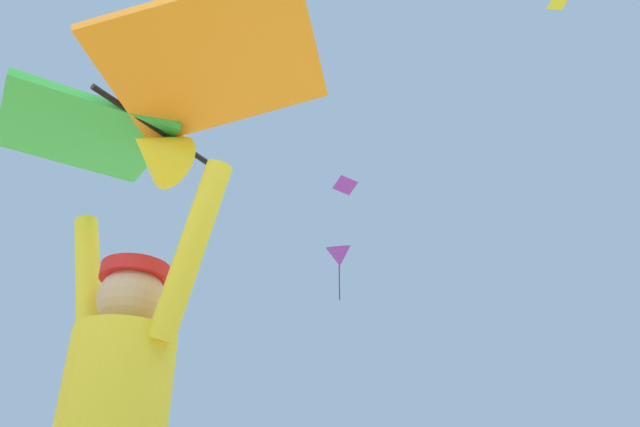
{
  "coord_description": "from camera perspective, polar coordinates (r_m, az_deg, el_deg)",
  "views": [
    {
      "loc": [
        1.22,
        -1.19,
        0.7
      ],
      "look_at": [
        -0.19,
        1.97,
        2.65
      ],
      "focal_mm": 35.25,
      "sensor_mm": 36.0,
      "label": 1
    }
  ],
  "objects": [
    {
      "name": "held_stunt_kite",
      "position": [
        2.58,
        -15.49,
        8.54
      ],
      "size": [
        1.67,
        1.01,
        0.39
      ],
      "color": "black"
    },
    {
      "name": "distant_kite_purple_far_center",
      "position": [
        28.82,
        2.3,
        2.61
      ],
      "size": [
        0.96,
        0.96,
        0.43
      ],
      "color": "purple"
    },
    {
      "name": "distant_kite_yellow_mid_right",
      "position": [
        28.2,
        20.79,
        17.52
      ],
      "size": [
        0.81,
        0.81,
        0.16
      ],
      "color": "yellow"
    },
    {
      "name": "distant_kite_purple_high_right",
      "position": [
        29.85,
        1.73,
        -3.92
      ],
      "size": [
        1.74,
        1.92,
        2.96
      ],
      "color": "purple"
    }
  ]
}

